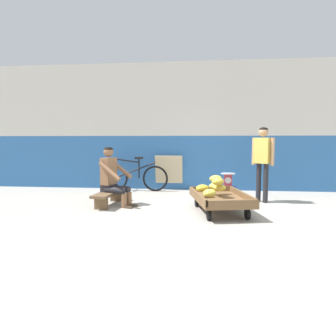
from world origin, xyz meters
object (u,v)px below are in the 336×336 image
vendor_seated (113,177)px  bicycle_near_left (135,177)px  sign_board (169,173)px  plastic_crate (228,194)px  banana_cart (220,199)px  low_bench (109,195)px  weighing_scale (228,180)px  customer_adult (263,156)px

vendor_seated → bicycle_near_left: bearing=87.9°
sign_board → plastic_crate: bearing=-45.6°
banana_cart → sign_board: (-1.15, 2.37, 0.20)m
low_bench → bicycle_near_left: 1.71m
banana_cart → plastic_crate: banana_cart is taller
banana_cart → sign_board: 2.64m
vendor_seated → weighing_scale: 2.34m
plastic_crate → sign_board: sign_board is taller
low_bench → vendor_seated: vendor_seated is taller
banana_cart → weighing_scale: (0.22, 0.98, 0.21)m
banana_cart → weighing_scale: weighing_scale is taller
low_bench → customer_adult: bearing=11.3°
banana_cart → bicycle_near_left: (-1.97, 2.09, 0.11)m
low_bench → banana_cart: bearing=-10.6°
banana_cart → bicycle_near_left: size_ratio=0.95×
low_bench → sign_board: sign_board is taller
sign_board → customer_adult: (2.06, -1.37, 0.51)m
plastic_crate → weighing_scale: size_ratio=1.20×
vendor_seated → customer_adult: bearing=12.1°
bicycle_near_left → customer_adult: bearing=-20.7°
banana_cart → plastic_crate: size_ratio=4.39×
sign_board → customer_adult: size_ratio=0.58×
weighing_scale → vendor_seated: bearing=-164.9°
vendor_seated → plastic_crate: vendor_seated is taller
low_bench → vendor_seated: 0.38m
weighing_scale → customer_adult: customer_adult is taller
banana_cart → weighing_scale: size_ratio=5.27×
low_bench → customer_adult: customer_adult is taller
bicycle_near_left → low_bench: bearing=-94.9°
vendor_seated → customer_adult: 3.04m
banana_cart → weighing_scale: 1.03m
weighing_scale → bicycle_near_left: (-2.20, 1.11, -0.10)m
low_bench → vendor_seated: size_ratio=0.99×
plastic_crate → customer_adult: (0.69, 0.02, 0.80)m
sign_board → bicycle_near_left: bearing=-161.2°
vendor_seated → weighing_scale: bearing=15.1°
vendor_seated → low_bench: bearing=161.7°
banana_cart → vendor_seated: (-2.04, 0.37, 0.33)m
vendor_seated → plastic_crate: bearing=15.1°
low_bench → bicycle_near_left: bearing=85.1°
banana_cart → sign_board: sign_board is taller
weighing_scale → customer_adult: 0.85m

